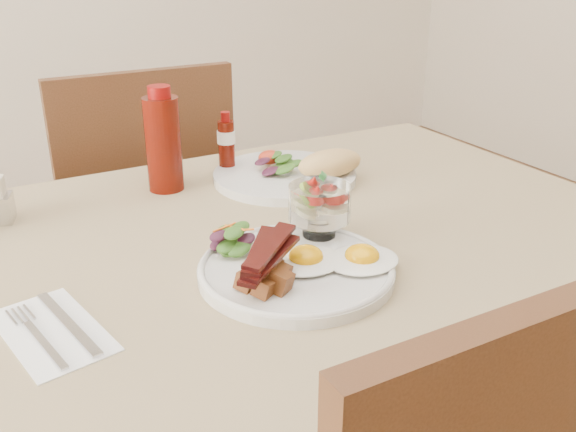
% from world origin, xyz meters
% --- Properties ---
extents(table, '(1.33, 0.88, 0.75)m').
position_xyz_m(table, '(0.00, 0.00, 0.66)').
color(table, '#5A321C').
rests_on(table, ground).
extents(chair_far, '(0.42, 0.42, 0.93)m').
position_xyz_m(chair_far, '(0.00, 0.66, 0.52)').
color(chair_far, '#5A321C').
rests_on(chair_far, ground).
extents(main_plate, '(0.28, 0.28, 0.02)m').
position_xyz_m(main_plate, '(0.00, -0.13, 0.76)').
color(main_plate, silver).
rests_on(main_plate, table).
extents(fried_eggs, '(0.19, 0.15, 0.03)m').
position_xyz_m(fried_eggs, '(0.05, -0.15, 0.78)').
color(fried_eggs, white).
rests_on(fried_eggs, main_plate).
extents(bacon_potato_pile, '(0.12, 0.11, 0.06)m').
position_xyz_m(bacon_potato_pile, '(-0.06, -0.16, 0.80)').
color(bacon_potato_pile, brown).
rests_on(bacon_potato_pile, main_plate).
extents(side_salad, '(0.08, 0.07, 0.04)m').
position_xyz_m(side_salad, '(-0.06, -0.05, 0.79)').
color(side_salad, '#1F4412').
rests_on(side_salad, main_plate).
extents(fruit_cup, '(0.10, 0.10, 0.10)m').
position_xyz_m(fruit_cup, '(0.08, -0.06, 0.82)').
color(fruit_cup, white).
rests_on(fruit_cup, main_plate).
extents(second_plate, '(0.28, 0.28, 0.07)m').
position_xyz_m(second_plate, '(0.19, 0.21, 0.77)').
color(second_plate, silver).
rests_on(second_plate, table).
extents(ketchup_bottle, '(0.07, 0.07, 0.20)m').
position_xyz_m(ketchup_bottle, '(-0.04, 0.29, 0.85)').
color(ketchup_bottle, '#4F0C04').
rests_on(ketchup_bottle, table).
extents(hot_sauce_bottle, '(0.04, 0.04, 0.13)m').
position_xyz_m(hot_sauce_bottle, '(0.09, 0.31, 0.81)').
color(hot_sauce_bottle, '#4F0C04').
rests_on(hot_sauce_bottle, table).
extents(napkin_cutlery, '(0.14, 0.20, 0.01)m').
position_xyz_m(napkin_cutlery, '(-0.33, -0.11, 0.75)').
color(napkin_cutlery, white).
rests_on(napkin_cutlery, table).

